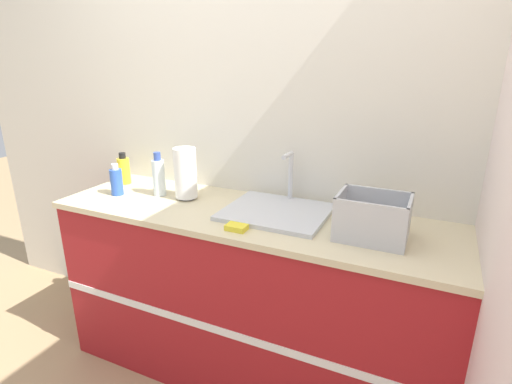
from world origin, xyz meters
TOP-DOWN VIEW (x-y plane):
  - wall_back at (0.00, 0.59)m, footprint 4.33×0.06m
  - wall_right at (1.00, 0.28)m, footprint 0.06×2.56m
  - counter_cabinet at (0.00, 0.28)m, footprint 1.96×0.59m
  - sink at (0.12, 0.33)m, footprint 0.48×0.41m
  - paper_towel_roll at (-0.38, 0.33)m, footprint 0.11×0.11m
  - dish_rack at (0.57, 0.24)m, footprint 0.28×0.21m
  - bottle_clear at (-0.55, 0.31)m, footprint 0.07×0.07m
  - bottle_blue at (-0.76, 0.22)m, footprint 0.06×0.06m
  - bottle_yellow at (-0.87, 0.40)m, footprint 0.07×0.07m
  - sponge at (0.04, 0.08)m, footprint 0.09×0.06m

SIDE VIEW (x-z plane):
  - counter_cabinet at x=0.00m, z-range 0.00..0.93m
  - sponge at x=0.04m, z-range 0.93..0.95m
  - sink at x=0.12m, z-range 0.81..1.08m
  - dish_rack at x=0.57m, z-range 0.91..1.09m
  - bottle_blue at x=-0.76m, z-range 0.92..1.09m
  - bottle_yellow at x=-0.87m, z-range 0.92..1.10m
  - bottle_clear at x=-0.55m, z-range 0.91..1.15m
  - paper_towel_roll at x=-0.38m, z-range 0.93..1.20m
  - wall_back at x=0.00m, z-range 0.00..2.60m
  - wall_right at x=1.00m, z-range 0.00..2.60m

